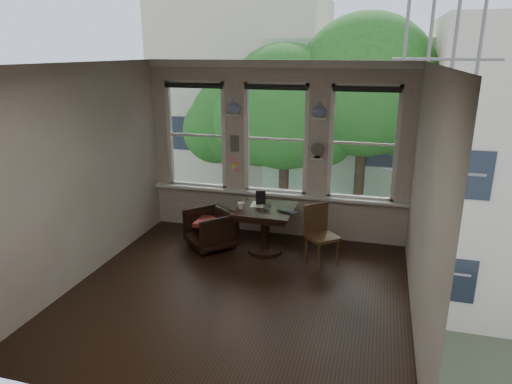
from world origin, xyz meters
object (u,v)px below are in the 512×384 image
(table, at_px, (265,230))
(armchair_left, at_px, (210,229))
(laptop, at_px, (285,212))
(side_chair_right, at_px, (322,236))
(mug, at_px, (241,206))

(table, height_order, armchair_left, table)
(laptop, bearing_deg, side_chair_right, 20.54)
(side_chair_right, height_order, laptop, side_chair_right)
(table, distance_m, armchair_left, 0.92)
(side_chair_right, xyz_separation_m, laptop, (-0.60, 0.10, 0.30))
(side_chair_right, bearing_deg, laptop, 128.97)
(table, distance_m, laptop, 0.53)
(table, xyz_separation_m, mug, (-0.37, -0.12, 0.43))
(table, bearing_deg, armchair_left, -175.39)
(laptop, bearing_deg, table, -168.21)
(table, xyz_separation_m, side_chair_right, (0.94, -0.21, 0.09))
(armchair_left, distance_m, laptop, 1.34)
(armchair_left, distance_m, side_chair_right, 1.87)
(mug, bearing_deg, armchair_left, 175.37)
(side_chair_right, bearing_deg, table, 125.70)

